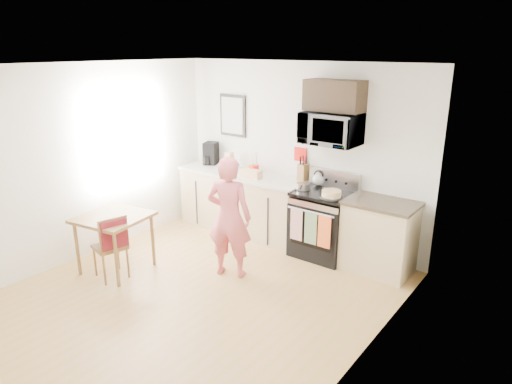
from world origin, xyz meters
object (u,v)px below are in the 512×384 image
Objects in this scene: range at (323,225)px; person at (229,217)px; cake at (331,194)px; dining_table at (114,222)px; chair at (113,240)px; microwave at (331,129)px.

person is (-0.66, -1.20, 0.34)m from range.
dining_table is at bearing -139.34° from cake.
chair is at bearing -127.57° from range.
person is 1.48m from dining_table.
chair is (-1.68, -2.29, -1.22)m from microwave.
microwave is (-0.00, 0.10, 1.32)m from range.
microwave is 0.95× the size of dining_table.
microwave reaches higher than person.
range is 1.41m from person.
microwave is 0.90× the size of chair.
person is at bearing -130.12° from cake.
person is 5.15× the size of cake.
cake reaches higher than chair.
range reaches higher than chair.
dining_table is 2.65× the size of cake.
chair is (-1.68, -2.19, 0.11)m from range.
microwave is 0.49× the size of person.
microwave reaches higher than range.
person reaches higher than dining_table.
dining_table is (-1.91, -2.10, -1.10)m from microwave.
chair is (-1.02, -0.98, -0.23)m from person.
microwave reaches higher than cake.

